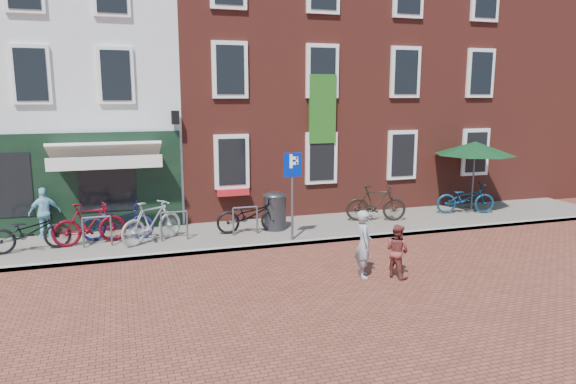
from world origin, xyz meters
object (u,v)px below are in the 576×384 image
object	(u,v)px
bicycle_1	(90,224)
woman	(364,244)
bicycle_6	(465,198)
boy	(397,251)
bicycle_2	(117,221)
bicycle_5	(376,203)
bicycle_3	(152,222)
litter_bin	(275,208)
bicycle_4	(250,215)
parking_sign	(292,181)
parasol	(475,146)
cafe_person	(45,213)
bicycle_0	(30,232)

from	to	relation	value
bicycle_1	woman	bearing A→B (deg)	-135.97
bicycle_1	bicycle_6	bearing A→B (deg)	-99.50
boy	bicycle_2	bearing A→B (deg)	26.87
bicycle_5	bicycle_3	bearing A→B (deg)	109.55
litter_bin	bicycle_1	distance (m)	5.17
boy	bicycle_4	distance (m)	5.02
bicycle_1	bicycle_4	size ratio (longest dim) A/B	0.97
bicycle_3	litter_bin	bearing A→B (deg)	-116.17
litter_bin	parking_sign	world-z (taller)	parking_sign
bicycle_5	bicycle_1	bearing A→B (deg)	107.05
bicycle_4	parasol	bearing A→B (deg)	-83.44
parasol	boy	distance (m)	7.82
bicycle_2	bicycle_4	distance (m)	3.71
parasol	bicycle_4	bearing A→B (deg)	-176.00
parking_sign	bicycle_5	xyz separation A→B (m)	(3.22, 1.30, -1.09)
parking_sign	cafe_person	distance (m)	6.99
cafe_person	bicycle_0	size ratio (longest dim) A/B	0.73
parasol	woman	world-z (taller)	parasol
bicycle_2	bicycle_0	bearing A→B (deg)	109.01
parasol	bicycle_0	xyz separation A→B (m)	(-13.86, -0.66, -1.73)
litter_bin	bicycle_4	bearing A→B (deg)	-170.42
bicycle_1	litter_bin	bearing A→B (deg)	-99.81
parasol	cafe_person	size ratio (longest dim) A/B	1.89
cafe_person	litter_bin	bearing A→B (deg)	154.47
parasol	boy	size ratio (longest dim) A/B	2.20
boy	bicycle_5	distance (m)	4.99
cafe_person	bicycle_4	distance (m)	5.74
parasol	cafe_person	bearing A→B (deg)	177.34
bicycle_2	bicycle_6	xyz separation A→B (m)	(11.22, -0.14, 0.00)
bicycle_1	boy	bearing A→B (deg)	-134.51
cafe_person	bicycle_5	distance (m)	9.80
litter_bin	bicycle_6	size ratio (longest dim) A/B	0.62
cafe_person	bicycle_4	bearing A→B (deg)	151.86
boy	bicycle_2	xyz separation A→B (m)	(-5.99, 4.85, 0.00)
bicycle_5	cafe_person	bearing A→B (deg)	100.56
bicycle_5	bicycle_6	bearing A→B (deg)	-72.18
bicycle_6	bicycle_1	bearing A→B (deg)	106.06
litter_bin	bicycle_2	xyz separation A→B (m)	(-4.48, 0.25, -0.12)
bicycle_0	bicycle_1	xyz separation A→B (m)	(1.44, 0.20, 0.06)
bicycle_0	bicycle_6	xyz separation A→B (m)	(13.36, 0.34, 0.00)
parking_sign	bicycle_1	world-z (taller)	parking_sign
bicycle_3	bicycle_6	size ratio (longest dim) A/B	0.97
parking_sign	bicycle_4	distance (m)	1.85
litter_bin	bicycle_0	distance (m)	6.62
cafe_person	bicycle_2	size ratio (longest dim) A/B	0.73
cafe_person	bicycle_1	size ratio (longest dim) A/B	0.75
litter_bin	boy	distance (m)	4.84
parking_sign	litter_bin	bearing A→B (deg)	95.94
parasol	bicycle_5	bearing A→B (deg)	-174.25
bicycle_2	woman	bearing A→B (deg)	-124.65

